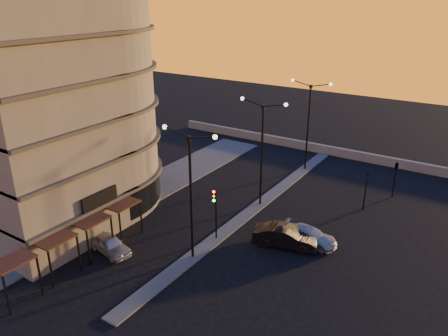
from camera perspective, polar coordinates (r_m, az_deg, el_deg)
ground at (r=31.84m, az=-4.09°, el=-11.57°), size 120.00×120.00×0.00m
sidewalk_west at (r=40.61m, az=-12.63°, el=-4.19°), size 5.00×40.00×0.12m
median at (r=39.15m, az=4.73°, el=-4.72°), size 1.20×36.00×0.12m
parapet at (r=52.02m, az=15.17°, el=1.94°), size 44.00×0.50×1.00m
building at (r=37.33m, az=-22.43°, el=11.60°), size 14.35×17.08×25.00m
streetlamp_near at (r=29.15m, az=-4.38°, el=-2.34°), size 4.32×0.32×9.51m
streetlamp_mid at (r=37.02m, az=4.99°, el=2.97°), size 4.32×0.32×9.51m
streetlamp_far at (r=45.73m, az=10.98°, el=6.31°), size 4.32×0.32×9.51m
traffic_light_main at (r=32.41m, az=-1.18°, el=-4.98°), size 0.28×0.44×4.25m
signal_east_a at (r=39.22m, az=18.00°, el=-2.71°), size 0.13×0.16×3.60m
signal_east_b at (r=42.16m, az=21.63°, el=0.23°), size 0.42×1.99×3.60m
car_hatchback at (r=33.07m, az=-14.70°, el=-9.61°), size 4.01×2.18×1.29m
car_sedan at (r=32.98m, az=8.03°, el=-8.86°), size 5.05×2.80×1.58m
car_wagon at (r=33.72m, az=11.04°, el=-8.66°), size 4.35×1.88×1.25m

